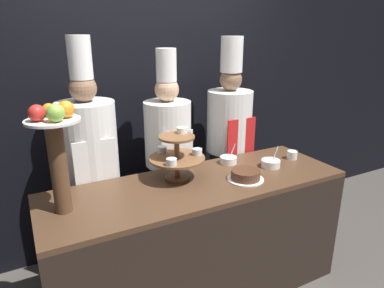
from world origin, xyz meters
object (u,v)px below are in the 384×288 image
object	(u,v)px
chef_center_right	(229,137)
serving_bowl_far	(228,160)
chef_left	(90,162)
tiered_stand	(177,154)
cake_round	(246,175)
serving_bowl_near	(271,163)
chef_center_left	(168,152)
fruit_pedestal	(56,145)
cup_white	(292,155)

from	to	relation	value
chef_center_right	serving_bowl_far	bearing A→B (deg)	-123.65
chef_left	tiered_stand	bearing A→B (deg)	-39.19
cake_round	chef_center_right	world-z (taller)	chef_center_right
cake_round	serving_bowl_near	size ratio (longest dim) A/B	1.62
cake_round	serving_bowl_near	xyz separation A→B (m)	(0.31, 0.10, -0.00)
cake_round	chef_center_left	size ratio (longest dim) A/B	0.14
fruit_pedestal	chef_center_left	xyz separation A→B (m)	(0.89, 0.54, -0.36)
chef_center_right	chef_center_left	bearing A→B (deg)	-180.00
tiered_stand	cup_white	bearing A→B (deg)	-4.70
cake_round	chef_center_right	xyz separation A→B (m)	(0.30, 0.66, 0.05)
serving_bowl_near	chef_left	xyz separation A→B (m)	(-1.24, 0.56, 0.04)
chef_center_right	cup_white	bearing A→B (deg)	-60.32
serving_bowl_near	cup_white	bearing A→B (deg)	12.03
serving_bowl_far	chef_center_right	world-z (taller)	chef_center_right
tiered_stand	chef_center_right	world-z (taller)	chef_center_right
serving_bowl_far	chef_center_right	distance (m)	0.42
chef_center_right	chef_left	bearing A→B (deg)	-179.99
fruit_pedestal	serving_bowl_near	distance (m)	1.55
cup_white	cake_round	bearing A→B (deg)	-164.51
cake_round	chef_center_left	distance (m)	0.73
cup_white	tiered_stand	bearing A→B (deg)	175.30
serving_bowl_far	chef_center_left	xyz separation A→B (m)	(-0.36, 0.34, 0.02)
cup_white	chef_center_left	bearing A→B (deg)	150.32
tiered_stand	serving_bowl_near	size ratio (longest dim) A/B	2.47
tiered_stand	serving_bowl_far	xyz separation A→B (m)	(0.48, 0.08, -0.15)
tiered_stand	chef_center_right	size ratio (longest dim) A/B	0.21
cup_white	serving_bowl_near	distance (m)	0.28
fruit_pedestal	cake_round	bearing A→B (deg)	-5.86
fruit_pedestal	tiered_stand	bearing A→B (deg)	8.82
tiered_stand	cake_round	distance (m)	0.50
cup_white	serving_bowl_far	xyz separation A→B (m)	(-0.51, 0.16, -0.01)
cake_round	serving_bowl_near	bearing A→B (deg)	18.39
fruit_pedestal	chef_center_left	bearing A→B (deg)	31.13
chef_left	serving_bowl_far	bearing A→B (deg)	-19.08
fruit_pedestal	chef_center_right	bearing A→B (deg)	19.95
cup_white	serving_bowl_near	size ratio (longest dim) A/B	0.52
serving_bowl_near	chef_left	size ratio (longest dim) A/B	0.08
tiered_stand	chef_left	world-z (taller)	chef_left
fruit_pedestal	cup_white	bearing A→B (deg)	1.26
chef_left	chef_center_left	world-z (taller)	chef_left
cup_white	chef_left	distance (m)	1.59
tiered_stand	chef_center_left	bearing A→B (deg)	74.58
serving_bowl_far	chef_center_left	bearing A→B (deg)	136.66
tiered_stand	cup_white	size ratio (longest dim) A/B	4.76
tiered_stand	chef_left	bearing A→B (deg)	140.81
chef_left	cup_white	bearing A→B (deg)	-18.37
cup_white	serving_bowl_far	world-z (taller)	serving_bowl_far
serving_bowl_far	chef_center_right	bearing A→B (deg)	56.35
serving_bowl_far	chef_center_right	xyz separation A→B (m)	(0.23, 0.34, 0.06)
tiered_stand	chef_center_right	xyz separation A→B (m)	(0.71, 0.42, -0.09)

